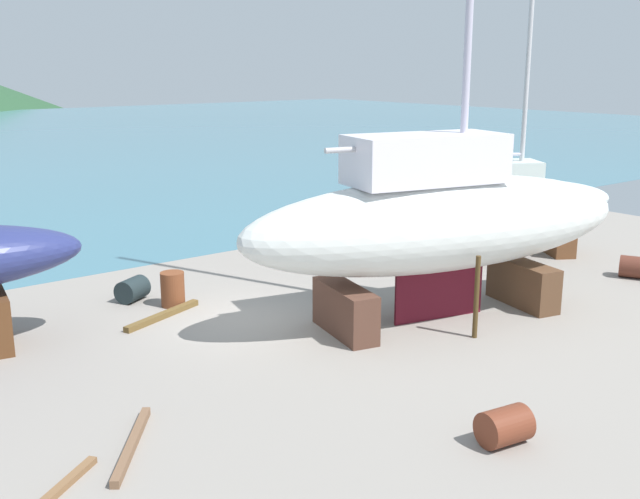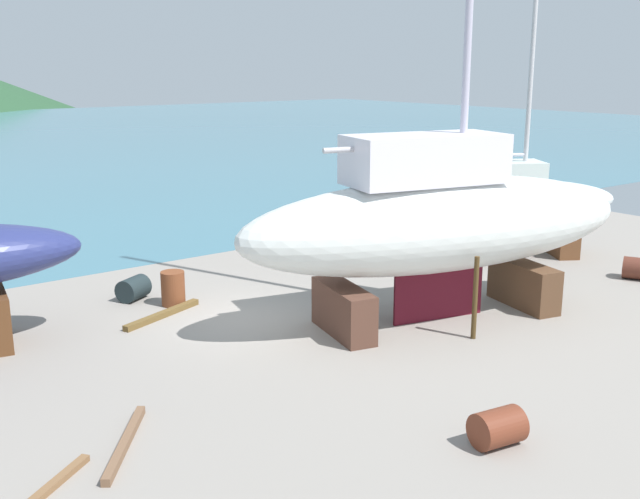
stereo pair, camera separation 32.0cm
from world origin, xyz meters
TOP-DOWN VIEW (x-y plane):
  - ground_plane at (0.00, -2.87)m, footprint 40.97×40.97m
  - sailboat_small_center at (10.65, 0.13)m, footprint 7.12×5.59m
  - sailboat_far_slipway at (3.90, -3.01)m, footprint 11.03×5.19m
  - barrel_tipped_left at (16.06, 2.68)m, footprint 0.74×0.92m
  - barrel_rust_far at (-0.88, 2.09)m, footprint 0.73×0.73m
  - barrel_rust_mid at (-0.01, -8.21)m, footprint 0.94×0.77m
  - barrel_tipped_right at (-1.54, 3.18)m, footprint 1.04×0.97m
  - barrel_tipped_center at (11.38, -4.12)m, footprint 0.97×1.06m
  - timber_long_aft at (-1.57, 1.35)m, footprint 2.48×1.09m
  - timber_short_cross at (-5.06, -4.42)m, footprint 1.63×2.13m
  - timber_long_fore at (-6.78, -5.20)m, footprint 2.16×1.62m

SIDE VIEW (x-z plane):
  - ground_plane at x=0.00m, z-range 0.00..0.00m
  - timber_long_fore at x=-6.78m, z-range 0.00..0.10m
  - timber_short_cross at x=-5.06m, z-range 0.00..0.14m
  - timber_long_aft at x=-1.57m, z-range 0.00..0.15m
  - barrel_tipped_left at x=16.06m, z-range 0.00..0.63m
  - barrel_tipped_right at x=-1.54m, z-range 0.00..0.64m
  - barrel_rust_mid at x=-0.01m, z-range 0.00..0.64m
  - barrel_tipped_center at x=11.38m, z-range 0.00..0.66m
  - barrel_rust_far at x=-0.88m, z-range 0.00..0.93m
  - sailboat_small_center at x=10.65m, z-range -4.57..8.34m
  - sailboat_far_slipway at x=3.90m, z-range -5.90..11.03m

